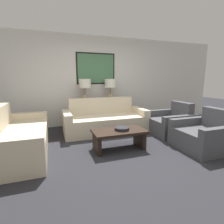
# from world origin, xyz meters

# --- Properties ---
(ground_plane) EXTENTS (20.00, 20.00, 0.00)m
(ground_plane) POSITION_xyz_m (0.00, 0.00, 0.00)
(ground_plane) COLOR #28282D
(back_wall) EXTENTS (8.57, 0.12, 2.65)m
(back_wall) POSITION_xyz_m (0.00, 2.33, 1.33)
(back_wall) COLOR silver
(back_wall) RESTS_ON ground_plane
(console_table) EXTENTS (1.21, 0.38, 0.73)m
(console_table) POSITION_xyz_m (0.00, 2.06, 0.36)
(console_table) COLOR #332319
(console_table) RESTS_ON ground_plane
(table_lamp_left) EXTENTS (0.34, 0.34, 0.67)m
(table_lamp_left) POSITION_xyz_m (-0.38, 2.06, 1.17)
(table_lamp_left) COLOR tan
(table_lamp_left) RESTS_ON console_table
(table_lamp_right) EXTENTS (0.34, 0.34, 0.67)m
(table_lamp_right) POSITION_xyz_m (0.38, 2.06, 1.17)
(table_lamp_right) COLOR tan
(table_lamp_right) RESTS_ON console_table
(couch_by_back_wall) EXTENTS (2.16, 0.95, 0.88)m
(couch_by_back_wall) POSITION_xyz_m (0.00, 1.38, 0.29)
(couch_by_back_wall) COLOR beige
(couch_by_back_wall) RESTS_ON ground_plane
(couch_by_side) EXTENTS (0.95, 2.16, 0.88)m
(couch_by_side) POSITION_xyz_m (-1.98, 0.59, 0.29)
(couch_by_side) COLOR beige
(couch_by_side) RESTS_ON ground_plane
(coffee_table) EXTENTS (1.06, 0.56, 0.39)m
(coffee_table) POSITION_xyz_m (-0.08, 0.14, 0.28)
(coffee_table) COLOR black
(coffee_table) RESTS_ON ground_plane
(decorative_bowl) EXTENTS (0.30, 0.30, 0.06)m
(decorative_bowl) POSITION_xyz_m (-0.02, 0.13, 0.42)
(decorative_bowl) COLOR #232328
(decorative_bowl) RESTS_ON coffee_table
(armchair_near_back_wall) EXTENTS (0.95, 0.96, 0.80)m
(armchair_near_back_wall) POSITION_xyz_m (1.56, 0.67, 0.27)
(armchair_near_back_wall) COLOR #4C4C51
(armchair_near_back_wall) RESTS_ON ground_plane
(armchair_near_camera) EXTENTS (0.95, 0.96, 0.80)m
(armchair_near_camera) POSITION_xyz_m (1.56, -0.40, 0.27)
(armchair_near_camera) COLOR #4C4C51
(armchair_near_camera) RESTS_ON ground_plane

